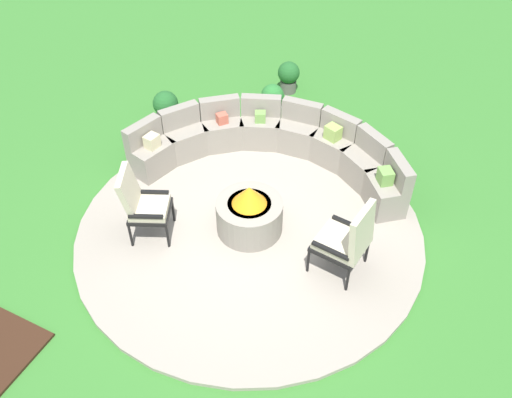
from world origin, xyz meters
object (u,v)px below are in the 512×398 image
object	(u,v)px
lounge_chair_front_left	(142,203)
potted_plant_0	(166,109)
fire_pit	(249,213)
curved_stone_bench	(274,146)
potted_plant_1	(289,76)
potted_plant_2	(272,101)
lounge_chair_front_right	(348,239)

from	to	relation	value
lounge_chair_front_left	potted_plant_0	world-z (taller)	lounge_chair_front_left
fire_pit	potted_plant_0	world-z (taller)	fire_pit
curved_stone_bench	lounge_chair_front_left	world-z (taller)	lounge_chair_front_left
potted_plant_1	potted_plant_2	bearing A→B (deg)	-82.83
potted_plant_0	potted_plant_2	world-z (taller)	potted_plant_0
potted_plant_1	potted_plant_0	bearing A→B (deg)	-124.75
fire_pit	lounge_chair_front_left	bearing A→B (deg)	-150.58
curved_stone_bench	lounge_chair_front_left	size ratio (longest dim) A/B	3.78
fire_pit	lounge_chair_front_left	distance (m)	1.43
curved_stone_bench	lounge_chair_front_right	bearing A→B (deg)	-42.51
potted_plant_0	fire_pit	bearing A→B (deg)	-34.04
curved_stone_bench	lounge_chair_front_left	distance (m)	2.35
lounge_chair_front_right	potted_plant_2	xyz separation A→B (m)	(-2.29, 2.75, -0.26)
fire_pit	potted_plant_1	world-z (taller)	fire_pit
lounge_chair_front_left	potted_plant_0	bearing A→B (deg)	-177.36
lounge_chair_front_left	lounge_chair_front_right	size ratio (longest dim) A/B	0.99
lounge_chair_front_left	potted_plant_1	size ratio (longest dim) A/B	1.82
potted_plant_2	potted_plant_0	bearing A→B (deg)	-145.83
lounge_chair_front_right	potted_plant_0	size ratio (longest dim) A/B	1.59
lounge_chair_front_right	potted_plant_2	world-z (taller)	lounge_chair_front_right
potted_plant_0	potted_plant_1	bearing A→B (deg)	55.25
lounge_chair_front_right	potted_plant_2	bearing A→B (deg)	46.92
lounge_chair_front_left	lounge_chair_front_right	bearing A→B (deg)	78.09
curved_stone_bench	potted_plant_2	size ratio (longest dim) A/B	6.06
curved_stone_bench	potted_plant_1	xyz separation A→B (m)	(-0.68, 2.13, -0.06)
potted_plant_0	curved_stone_bench	bearing A→B (deg)	-3.90
lounge_chair_front_right	potted_plant_0	xyz separation A→B (m)	(-3.80, 1.73, -0.26)
curved_stone_bench	fire_pit	bearing A→B (deg)	-77.53
potted_plant_1	potted_plant_2	xyz separation A→B (m)	(0.12, -0.97, 0.04)
fire_pit	lounge_chair_front_right	world-z (taller)	lounge_chair_front_right
curved_stone_bench	potted_plant_0	size ratio (longest dim) A/B	5.92
potted_plant_2	fire_pit	bearing A→B (deg)	-71.39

